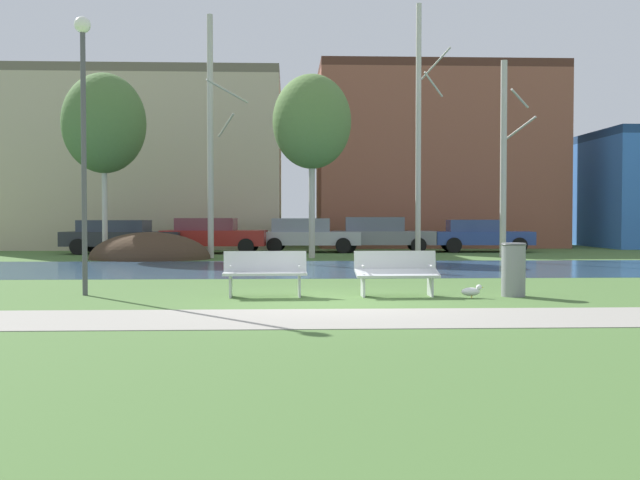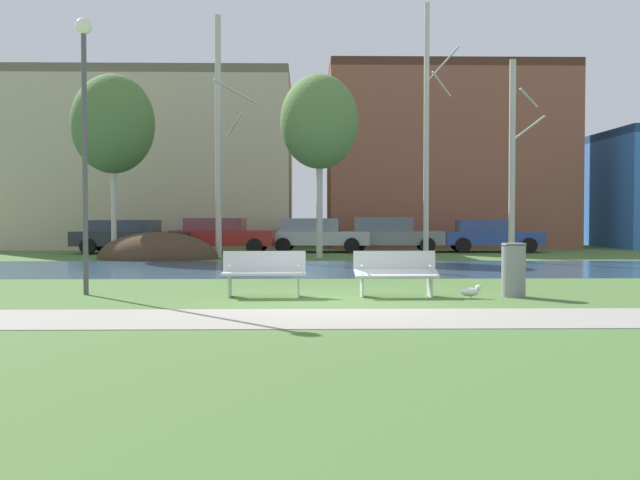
{
  "view_description": "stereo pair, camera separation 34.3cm",
  "coord_description": "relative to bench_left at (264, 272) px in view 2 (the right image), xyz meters",
  "views": [
    {
      "loc": [
        -0.83,
        -13.63,
        1.57
      ],
      "look_at": [
        -0.18,
        1.9,
        1.06
      ],
      "focal_mm": 43.05,
      "sensor_mm": 36.0,
      "label": 1
    },
    {
      "loc": [
        -0.49,
        -13.64,
        1.57
      ],
      "look_at": [
        -0.18,
        1.9,
        1.06
      ],
      "focal_mm": 43.05,
      "sensor_mm": 36.0,
      "label": 2
    }
  ],
  "objects": [
    {
      "name": "birch_far_left",
      "position": [
        -6.35,
        14.07,
        4.49
      ],
      "size": [
        3.08,
        3.08,
        6.82
      ],
      "color": "beige",
      "rests_on": "ground"
    },
    {
      "name": "birch_center_left",
      "position": [
        1.32,
        13.36,
        4.49
      ],
      "size": [
        2.87,
        2.87,
        6.71
      ],
      "color": "#BCB7A8",
      "rests_on": "ground"
    },
    {
      "name": "soil_mound",
      "position": [
        -4.47,
        12.79,
        -0.47
      ],
      "size": [
        4.3,
        3.11,
        1.93
      ],
      "primitive_type": "ellipsoid",
      "color": "#423021",
      "rests_on": "ground"
    },
    {
      "name": "parked_van_nearest_dark",
      "position": [
        -6.32,
        16.74,
        0.27
      ],
      "size": [
        4.89,
        2.28,
        1.37
      ],
      "color": "#282B30",
      "rests_on": "ground"
    },
    {
      "name": "building_brick_low",
      "position": [
        7.88,
        23.74,
        3.97
      ],
      "size": [
        11.79,
        6.13,
        8.88
      ],
      "color": "brown",
      "rests_on": "ground"
    },
    {
      "name": "building_beige_block",
      "position": [
        -7.08,
        24.37,
        3.67
      ],
      "size": [
        14.3,
        9.91,
        8.29
      ],
      "color": "#BCAD8E",
      "rests_on": "ground"
    },
    {
      "name": "parked_wagon_fourth_grey",
      "position": [
        4.37,
        17.87,
        0.31
      ],
      "size": [
        4.5,
        2.28,
        1.49
      ],
      "color": "slate",
      "rests_on": "ground"
    },
    {
      "name": "seagull",
      "position": [
        3.91,
        -0.39,
        -0.34
      ],
      "size": [
        0.43,
        0.16,
        0.26
      ],
      "color": "white",
      "rests_on": "ground"
    },
    {
      "name": "bench_left",
      "position": [
        0.0,
        0.0,
        0.0
      ],
      "size": [
        1.61,
        0.59,
        0.87
      ],
      "color": "silver",
      "rests_on": "ground"
    },
    {
      "name": "parked_suv_fifth_blue",
      "position": [
        8.66,
        17.62,
        0.26
      ],
      "size": [
        4.21,
        2.14,
        1.37
      ],
      "color": "#2D4793",
      "rests_on": "ground"
    },
    {
      "name": "birch_center_right",
      "position": [
        8.5,
        13.61,
        3.26
      ],
      "size": [
        1.32,
        2.1,
        7.31
      ],
      "color": "#BCB7A8",
      "rests_on": "ground"
    },
    {
      "name": "trash_bin",
      "position": [
        4.79,
        -0.12,
        0.06
      ],
      "size": [
        0.48,
        0.48,
        1.03
      ],
      "color": "gray",
      "rests_on": "ground"
    },
    {
      "name": "streetlamp",
      "position": [
        -3.53,
        0.43,
        3.13
      ],
      "size": [
        0.32,
        0.32,
        5.41
      ],
      "color": "#4C4C51",
      "rests_on": "ground"
    },
    {
      "name": "bench_right",
      "position": [
        2.53,
        0.0,
        0.0
      ],
      "size": [
        1.61,
        0.59,
        0.87
      ],
      "color": "silver",
      "rests_on": "ground"
    },
    {
      "name": "birch_left",
      "position": [
        -2.35,
        13.44,
        4.0
      ],
      "size": [
        1.5,
        2.25,
        8.84
      ],
      "color": "#BCB7A8",
      "rests_on": "ground"
    },
    {
      "name": "parked_hatch_third_silver",
      "position": [
        1.25,
        17.69,
        0.29
      ],
      "size": [
        4.41,
        2.28,
        1.43
      ],
      "color": "#B2B5BC",
      "rests_on": "ground"
    },
    {
      "name": "river_band",
      "position": [
        1.27,
        7.77,
        -0.47
      ],
      "size": [
        80.0,
        7.3,
        0.01
      ],
      "primitive_type": "cube",
      "color": "#33516B",
      "rests_on": "ground"
    },
    {
      "name": "birch_center",
      "position": [
        5.3,
        13.59,
        4.29
      ],
      "size": [
        1.3,
        2.06,
        9.36
      ],
      "color": "beige",
      "rests_on": "ground"
    },
    {
      "name": "ground_plane",
      "position": [
        1.27,
        8.95,
        -0.47
      ],
      "size": [
        120.0,
        120.0,
        0.0
      ],
      "primitive_type": "plane",
      "color": "#476B33"
    },
    {
      "name": "paved_path_strip",
      "position": [
        1.27,
        -3.16,
        -0.47
      ],
      "size": [
        60.0,
        2.24,
        0.01
      ],
      "primitive_type": "cube",
      "color": "gray",
      "rests_on": "ground"
    },
    {
      "name": "parked_sedan_second_red",
      "position": [
        -2.66,
        16.97,
        0.3
      ],
      "size": [
        4.34,
        2.23,
        1.45
      ],
      "color": "maroon",
      "rests_on": "ground"
    }
  ]
}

